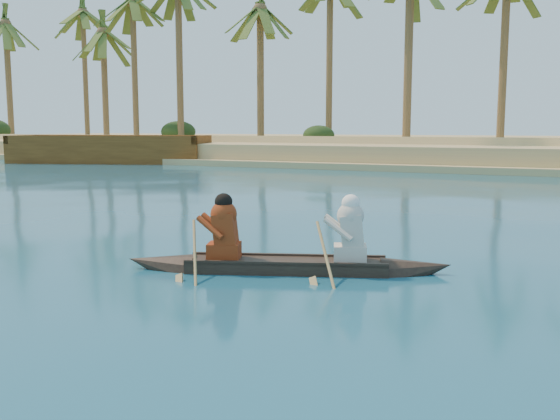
% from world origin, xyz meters
% --- Properties ---
extents(canoe, '(5.32, 2.53, 1.49)m').
position_xyz_m(canoe, '(-6.14, -1.21, 0.29)').
color(canoe, '#32271B').
rests_on(canoe, ground).
extents(barge_left, '(13.52, 8.12, 2.14)m').
position_xyz_m(barge_left, '(-30.09, 22.69, 0.75)').
color(barge_left, brown).
rests_on(barge_left, ground).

